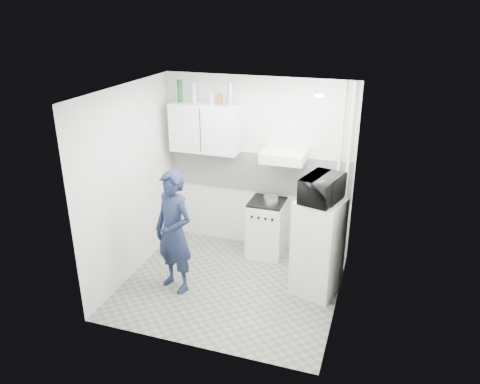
% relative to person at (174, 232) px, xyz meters
% --- Properties ---
extents(floor, '(2.80, 2.80, 0.00)m').
position_rel_person_xyz_m(floor, '(0.67, 0.25, -0.82)').
color(floor, slate).
rests_on(floor, ground).
extents(ceiling, '(2.80, 2.80, 0.00)m').
position_rel_person_xyz_m(ceiling, '(0.67, 0.25, 1.78)').
color(ceiling, white).
rests_on(ceiling, wall_back).
extents(wall_back, '(2.80, 0.00, 2.80)m').
position_rel_person_xyz_m(wall_back, '(0.67, 1.50, 0.48)').
color(wall_back, white).
rests_on(wall_back, floor).
extents(wall_left, '(0.00, 2.60, 2.60)m').
position_rel_person_xyz_m(wall_left, '(-0.73, 0.25, 0.48)').
color(wall_left, white).
rests_on(wall_left, floor).
extents(wall_right, '(0.00, 2.60, 2.60)m').
position_rel_person_xyz_m(wall_right, '(2.07, 0.25, 0.48)').
color(wall_right, white).
rests_on(wall_right, floor).
extents(person, '(0.70, 0.58, 1.64)m').
position_rel_person_xyz_m(person, '(0.00, 0.00, 0.00)').
color(person, '#18203A').
rests_on(person, floor).
extents(stove, '(0.52, 0.52, 0.83)m').
position_rel_person_xyz_m(stove, '(0.89, 1.25, -0.40)').
color(stove, silver).
rests_on(stove, floor).
extents(fridge, '(0.65, 0.65, 1.29)m').
position_rel_person_xyz_m(fridge, '(1.77, 0.50, -0.18)').
color(fridge, silver).
rests_on(fridge, floor).
extents(stove_top, '(0.50, 0.50, 0.03)m').
position_rel_person_xyz_m(stove_top, '(0.89, 1.25, 0.03)').
color(stove_top, black).
rests_on(stove_top, stove).
extents(saucepan, '(0.21, 0.21, 0.11)m').
position_rel_person_xyz_m(saucepan, '(0.96, 1.17, 0.10)').
color(saucepan, silver).
rests_on(saucepan, stove_top).
extents(microwave, '(0.66, 0.53, 0.32)m').
position_rel_person_xyz_m(microwave, '(1.77, 0.50, 0.63)').
color(microwave, black).
rests_on(microwave, fridge).
extents(bottle_a, '(0.07, 0.07, 0.32)m').
position_rel_person_xyz_m(bottle_a, '(-0.45, 1.33, 1.54)').
color(bottle_a, '#144C1E').
rests_on(bottle_a, upper_cabinet).
extents(bottle_c, '(0.07, 0.07, 0.29)m').
position_rel_person_xyz_m(bottle_c, '(-0.23, 1.33, 1.53)').
color(bottle_c, '#B2B7BC').
rests_on(bottle_c, upper_cabinet).
extents(canister_a, '(0.07, 0.07, 0.18)m').
position_rel_person_xyz_m(canister_a, '(0.03, 1.33, 1.47)').
color(canister_a, '#B2B7BC').
rests_on(canister_a, upper_cabinet).
extents(canister_b, '(0.08, 0.08, 0.15)m').
position_rel_person_xyz_m(canister_b, '(0.15, 1.33, 1.45)').
color(canister_b, brown).
rests_on(canister_b, upper_cabinet).
extents(bottle_e, '(0.08, 0.08, 0.31)m').
position_rel_person_xyz_m(bottle_e, '(0.30, 1.33, 1.54)').
color(bottle_e, silver).
rests_on(bottle_e, upper_cabinet).
extents(upper_cabinet, '(1.00, 0.35, 0.70)m').
position_rel_person_xyz_m(upper_cabinet, '(-0.08, 1.33, 1.03)').
color(upper_cabinet, silver).
rests_on(upper_cabinet, wall_back).
extents(range_hood, '(0.60, 0.50, 0.14)m').
position_rel_person_xyz_m(range_hood, '(1.12, 1.25, 0.75)').
color(range_hood, silver).
rests_on(range_hood, wall_back).
extents(backsplash, '(2.74, 0.03, 0.60)m').
position_rel_person_xyz_m(backsplash, '(0.67, 1.49, 0.38)').
color(backsplash, white).
rests_on(backsplash, wall_back).
extents(pipe_a, '(0.05, 0.05, 2.60)m').
position_rel_person_xyz_m(pipe_a, '(1.97, 1.42, 0.48)').
color(pipe_a, silver).
rests_on(pipe_a, floor).
extents(pipe_b, '(0.04, 0.04, 2.60)m').
position_rel_person_xyz_m(pipe_b, '(1.85, 1.42, 0.48)').
color(pipe_b, silver).
rests_on(pipe_b, floor).
extents(ceiling_spot_fixture, '(0.10, 0.10, 0.02)m').
position_rel_person_xyz_m(ceiling_spot_fixture, '(1.67, 0.45, 1.75)').
color(ceiling_spot_fixture, white).
rests_on(ceiling_spot_fixture, ceiling).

